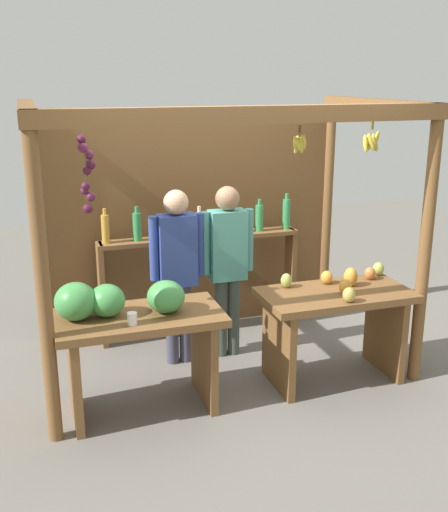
{
  "coord_description": "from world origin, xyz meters",
  "views": [
    {
      "loc": [
        -1.51,
        -4.84,
        2.47
      ],
      "look_at": [
        0.0,
        -0.17,
        1.02
      ],
      "focal_mm": 43.0,
      "sensor_mm": 36.0,
      "label": 1
    }
  ],
  "objects": [
    {
      "name": "bottle_shelf_unit",
      "position": [
        0.03,
        0.64,
        0.81
      ],
      "size": [
        1.96,
        0.22,
        1.36
      ],
      "color": "brown",
      "rests_on": "ground"
    },
    {
      "name": "vendor_woman",
      "position": [
        0.11,
        0.08,
        0.93
      ],
      "size": [
        0.48,
        0.21,
        1.56
      ],
      "rotation": [
        0.0,
        0.0,
        0.12
      ],
      "color": "#425047",
      "rests_on": "ground"
    },
    {
      "name": "market_stall",
      "position": [
        -0.0,
        0.39,
        1.32
      ],
      "size": [
        3.07,
        1.81,
        2.28
      ],
      "color": "brown",
      "rests_on": "ground"
    },
    {
      "name": "vendor_man",
      "position": [
        -0.34,
        0.07,
        0.93
      ],
      "size": [
        0.48,
        0.21,
        1.56
      ],
      "rotation": [
        0.0,
        0.0,
        -0.11
      ],
      "color": "#444256",
      "rests_on": "ground"
    },
    {
      "name": "fruit_counter_right",
      "position": [
        0.82,
        -0.63,
        0.58
      ],
      "size": [
        1.24,
        0.64,
        0.94
      ],
      "color": "brown",
      "rests_on": "ground"
    },
    {
      "name": "ground_plane",
      "position": [
        0.0,
        0.0,
        0.0
      ],
      "size": [
        12.0,
        12.0,
        0.0
      ],
      "primitive_type": "plane",
      "color": "slate",
      "rests_on": "ground"
    },
    {
      "name": "fruit_counter_left",
      "position": [
        -0.88,
        -0.63,
        0.69
      ],
      "size": [
        1.26,
        0.64,
        1.06
      ],
      "color": "brown",
      "rests_on": "ground"
    }
  ]
}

